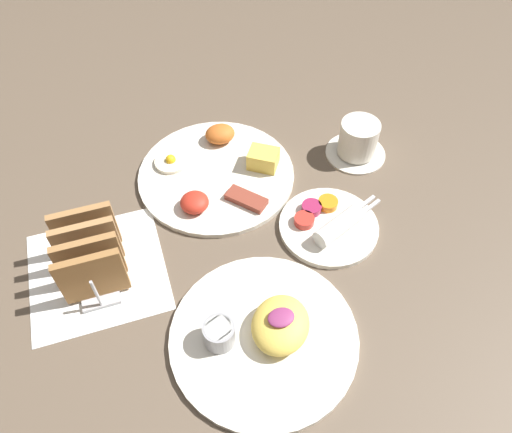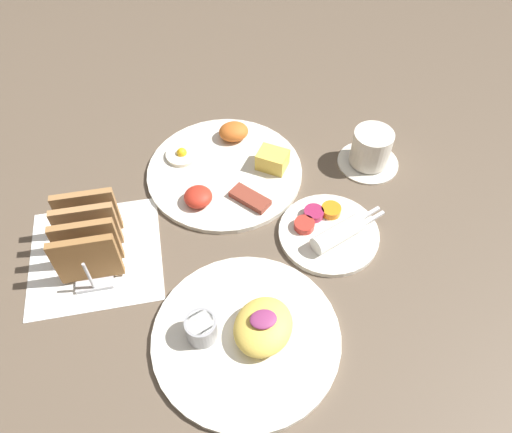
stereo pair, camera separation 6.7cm
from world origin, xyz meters
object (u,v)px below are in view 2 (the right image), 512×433
at_px(coffee_cup, 371,150).
at_px(plate_breakfast, 226,169).
at_px(plate_foreground, 247,333).
at_px(plate_condiments, 329,232).
at_px(toast_rack, 88,237).

bearing_deg(coffee_cup, plate_breakfast, 174.19).
bearing_deg(coffee_cup, plate_foreground, -133.24).
bearing_deg(plate_breakfast, plate_foreground, -93.73).
distance_m(plate_condiments, plate_foreground, 0.24).
bearing_deg(plate_condiments, coffee_cup, 51.43).
height_order(plate_condiments, toast_rack, toast_rack).
distance_m(plate_breakfast, plate_foreground, 0.35).
xyz_separation_m(plate_condiments, plate_foreground, (-0.18, -0.16, 0.00)).
distance_m(plate_breakfast, coffee_cup, 0.28).
bearing_deg(coffee_cup, toast_rack, -166.97).
relative_size(plate_breakfast, plate_foreground, 1.05).
height_order(plate_breakfast, plate_condiments, plate_breakfast).
xyz_separation_m(plate_breakfast, toast_rack, (-0.25, -0.15, 0.04)).
bearing_deg(plate_breakfast, toast_rack, -148.88).
bearing_deg(plate_breakfast, coffee_cup, -5.81).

